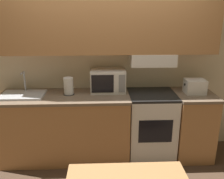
% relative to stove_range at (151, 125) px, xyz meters
% --- Properties ---
extents(ground_plane, '(16.00, 16.00, 0.00)m').
position_rel_stove_range_xyz_m(ground_plane, '(-0.59, 0.29, -0.45)').
color(ground_plane, '#4C3828').
extents(wall_back, '(5.20, 0.38, 2.55)m').
position_rel_stove_range_xyz_m(wall_back, '(-0.58, 0.23, 1.04)').
color(wall_back, beige).
rests_on(wall_back, ground_plane).
extents(lower_counter_main, '(1.70, 0.63, 0.90)m').
position_rel_stove_range_xyz_m(lower_counter_main, '(-1.16, -0.01, 0.00)').
color(lower_counter_main, '#B27A47').
rests_on(lower_counter_main, ground_plane).
extents(lower_counter_right_stub, '(0.51, 0.63, 0.90)m').
position_rel_stove_range_xyz_m(lower_counter_right_stub, '(0.56, -0.01, 0.00)').
color(lower_counter_right_stub, '#B27A47').
rests_on(lower_counter_right_stub, ground_plane).
extents(stove_range, '(0.61, 0.59, 0.90)m').
position_rel_stove_range_xyz_m(stove_range, '(0.00, 0.00, 0.00)').
color(stove_range, white).
rests_on(stove_range, ground_plane).
extents(microwave, '(0.46, 0.31, 0.30)m').
position_rel_stove_range_xyz_m(microwave, '(-0.58, 0.13, 0.60)').
color(microwave, white).
rests_on(microwave, lower_counter_main).
extents(toaster, '(0.27, 0.21, 0.19)m').
position_rel_stove_range_xyz_m(toaster, '(0.56, 0.00, 0.54)').
color(toaster, white).
rests_on(toaster, lower_counter_right_stub).
extents(sink_basin, '(0.55, 0.38, 0.29)m').
position_rel_stove_range_xyz_m(sink_basin, '(-1.68, -0.01, 0.47)').
color(sink_basin, '#B7BABF').
rests_on(sink_basin, lower_counter_main).
extents(paper_towel_roll, '(0.14, 0.14, 0.23)m').
position_rel_stove_range_xyz_m(paper_towel_roll, '(-1.10, 0.02, 0.56)').
color(paper_towel_roll, black).
rests_on(paper_towel_roll, lower_counter_main).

